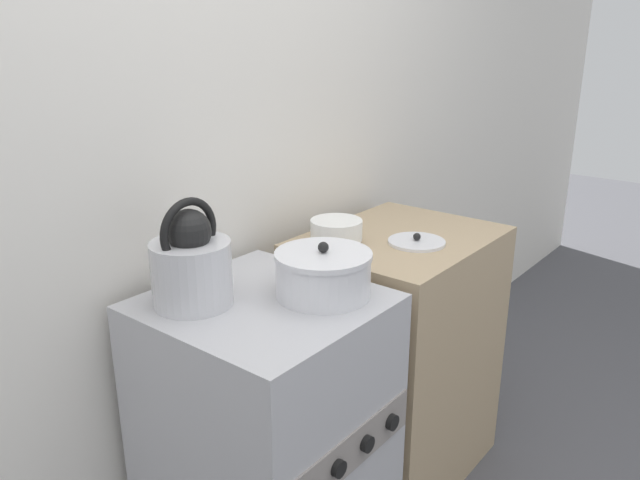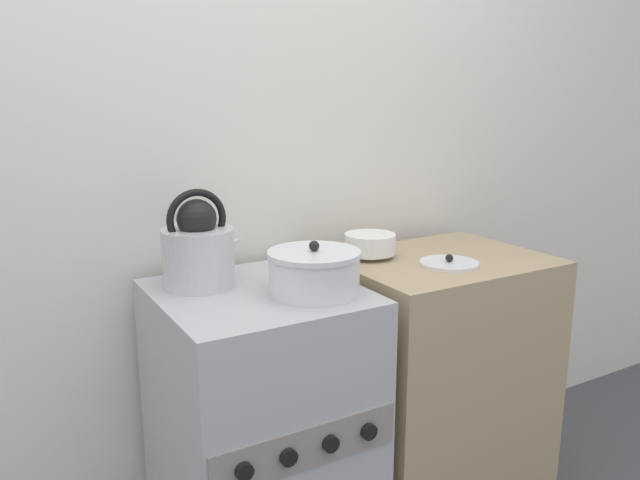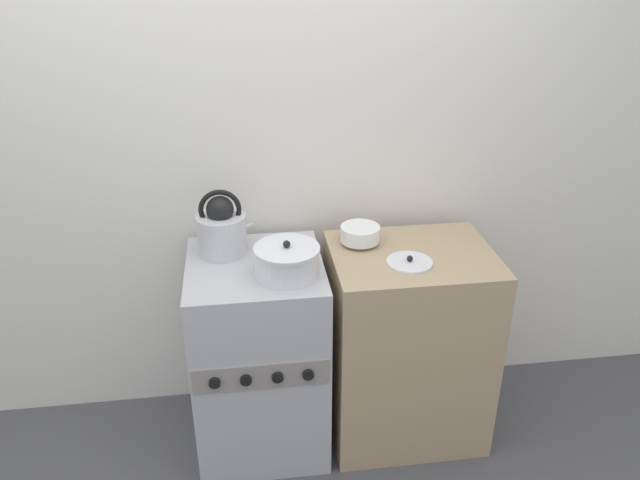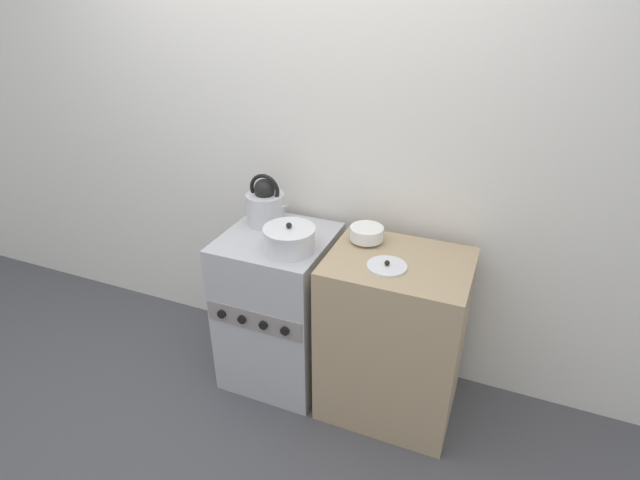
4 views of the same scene
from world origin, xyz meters
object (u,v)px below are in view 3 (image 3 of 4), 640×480
Objects in this scene: kettle at (222,229)px; enamel_bowl at (360,234)px; stove at (259,355)px; loose_pot_lid at (410,262)px; cooking_pot at (287,261)px.

enamel_bowl is (0.56, -0.02, -0.05)m from kettle.
kettle is at bearing 134.24° from stove.
enamel_bowl reaches higher than loose_pot_lid.
cooking_pot is at bearing -42.60° from kettle.
kettle is at bearing 177.81° from enamel_bowl.
cooking_pot is at bearing -39.14° from stove.
cooking_pot is (0.12, -0.10, 0.49)m from stove.
stove is at bearing -45.76° from kettle.
stove is 0.57m from kettle.
kettle is 1.51× the size of loose_pot_lid.
kettle reaches higher than loose_pot_lid.
enamel_bowl is (0.44, 0.10, 0.49)m from stove.
stove is at bearing 140.86° from cooking_pot.
cooking_pot is 0.48m from loose_pot_lid.
kettle is 0.33m from cooking_pot.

